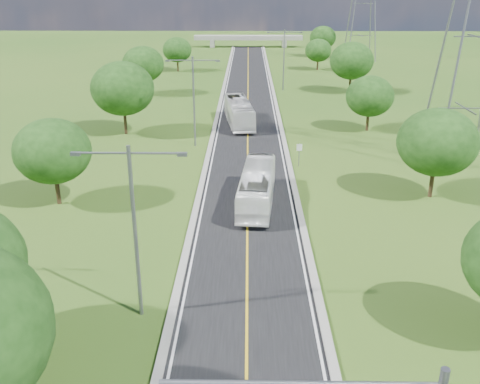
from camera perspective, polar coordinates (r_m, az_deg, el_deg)
The scene contains 21 objects.
ground at distance 75.71m, azimuth 0.84°, elevation 8.22°, with size 260.00×260.00×0.00m, color #2A5116.
road at distance 81.55m, azimuth 0.85°, elevation 9.23°, with size 8.00×150.00×0.06m, color black.
curb_left at distance 81.64m, azimuth -2.17°, elevation 9.28°, with size 0.50×150.00×0.22m, color gray.
curb_right at distance 81.64m, azimuth 3.87°, elevation 9.25°, with size 0.50×150.00×0.22m, color gray.
speed_limit_sign at distance 54.30m, azimuth 6.33°, elevation 4.34°, with size 0.55×0.09×2.40m.
overpass at distance 154.36m, azimuth 0.89°, elevation 16.07°, with size 30.00×3.00×3.20m.
streetlight_near_left at distance 28.82m, azimuth -11.24°, elevation -2.85°, with size 5.90×0.25×10.00m.
streetlight_mid_left at distance 60.08m, azimuth -4.97°, elevation 10.36°, with size 5.90×0.25×10.00m.
streetlight_far_right at distance 92.55m, azimuth 4.72°, elevation 14.38°, with size 5.90×0.25×10.00m.
power_tower_near at distance 58.06m, azimuth 24.15°, elevation 16.29°, with size 9.00×6.40×28.00m.
tree_lb at distance 46.45m, azimuth -19.38°, elevation 4.13°, with size 6.30×6.30×7.33m.
tree_lc at distance 66.47m, azimuth -12.42°, elevation 10.73°, with size 7.56×7.56×8.79m.
tree_ld at distance 90.14m, azimuth -10.30°, elevation 13.28°, with size 6.72×6.72×7.82m.
tree_le at distance 113.33m, azimuth -6.72°, elevation 14.84°, with size 5.88×5.88×6.84m.
tree_rb at distance 48.17m, azimuth 20.31°, elevation 5.00°, with size 6.72×6.72×7.82m.
tree_rc at distance 68.62m, azimuth 13.68°, elevation 9.90°, with size 5.88×5.88×6.84m.
tree_rd at distance 92.05m, azimuth 11.83°, elevation 13.54°, with size 7.14×7.14×8.30m.
tree_re at distance 115.34m, azimuth 8.35°, elevation 14.72°, with size 5.46×5.46×6.35m.
tree_rf at distance 135.44m, azimuth 8.83°, elevation 15.98°, with size 6.30×6.30×7.33m.
bus_outbound at distance 44.68m, azimuth 1.83°, elevation 0.56°, with size 2.57×10.97×3.05m, color white.
bus_inbound at distance 70.02m, azimuth -0.10°, elevation 8.52°, with size 2.75×11.73×3.27m, color silver.
Camera 1 is at (-0.01, -13.60, 17.75)m, focal length 40.00 mm.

